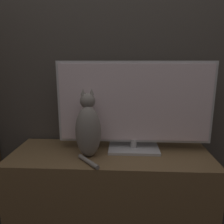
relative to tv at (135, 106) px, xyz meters
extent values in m
cube|color=#47423D|center=(-0.17, 0.24, 0.48)|extent=(4.80, 0.05, 2.60)
cube|color=brown|center=(-0.17, -0.07, -0.58)|extent=(1.43, 0.52, 0.49)
cube|color=#B7B7BC|center=(0.00, 0.00, -0.32)|extent=(0.37, 0.22, 0.02)
cylinder|color=#B7B7BC|center=(0.00, 0.00, -0.28)|extent=(0.04, 0.04, 0.06)
cube|color=#B7B7BC|center=(0.00, 0.00, 0.02)|extent=(1.10, 0.02, 0.58)
cube|color=silver|center=(0.00, -0.01, 0.02)|extent=(1.07, 0.01, 0.55)
ellipsoid|color=gray|center=(-0.32, -0.13, -0.15)|extent=(0.19, 0.18, 0.36)
ellipsoid|color=black|center=(-0.32, -0.08, -0.17)|extent=(0.10, 0.06, 0.20)
sphere|color=gray|center=(-0.32, -0.10, 0.05)|extent=(0.12, 0.12, 0.10)
cone|color=gray|center=(-0.35, -0.11, 0.12)|extent=(0.04, 0.04, 0.04)
cone|color=gray|center=(-0.29, -0.10, 0.12)|extent=(0.04, 0.04, 0.04)
cylinder|color=gray|center=(-0.30, -0.25, -0.32)|extent=(0.16, 0.18, 0.03)
camera|label=1|loc=(-0.08, -1.53, 0.31)|focal=35.00mm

